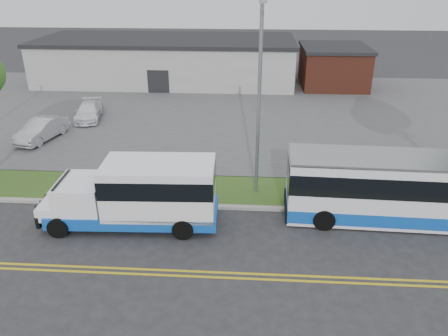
# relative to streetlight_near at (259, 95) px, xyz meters

# --- Properties ---
(ground) EXTENTS (140.00, 140.00, 0.00)m
(ground) POSITION_rel_streetlight_near_xyz_m (-3.00, -2.73, -5.23)
(ground) COLOR #28282B
(ground) RESTS_ON ground
(lane_line_north) EXTENTS (70.00, 0.12, 0.01)m
(lane_line_north) POSITION_rel_streetlight_near_xyz_m (-3.00, -6.58, -5.23)
(lane_line_north) COLOR gold
(lane_line_north) RESTS_ON ground
(lane_line_south) EXTENTS (70.00, 0.12, 0.01)m
(lane_line_south) POSITION_rel_streetlight_near_xyz_m (-3.00, -6.88, -5.23)
(lane_line_south) COLOR gold
(lane_line_south) RESTS_ON ground
(curb) EXTENTS (80.00, 0.30, 0.15)m
(curb) POSITION_rel_streetlight_near_xyz_m (-3.00, -1.63, -5.16)
(curb) COLOR #9E9B93
(curb) RESTS_ON ground
(verge) EXTENTS (80.00, 3.30, 0.10)m
(verge) POSITION_rel_streetlight_near_xyz_m (-3.00, 0.17, -5.18)
(verge) COLOR #344F1A
(verge) RESTS_ON ground
(parking_lot) EXTENTS (80.00, 25.00, 0.10)m
(parking_lot) POSITION_rel_streetlight_near_xyz_m (-3.00, 14.27, -5.18)
(parking_lot) COLOR #4C4C4F
(parking_lot) RESTS_ON ground
(commercial_building) EXTENTS (25.40, 10.40, 4.35)m
(commercial_building) POSITION_rel_streetlight_near_xyz_m (-9.00, 24.27, -3.05)
(commercial_building) COLOR #9E9E99
(commercial_building) RESTS_ON ground
(brick_wing) EXTENTS (6.30, 7.30, 3.90)m
(brick_wing) POSITION_rel_streetlight_near_xyz_m (7.50, 23.27, -3.27)
(brick_wing) COLOR brown
(brick_wing) RESTS_ON ground
(streetlight_near) EXTENTS (0.35, 1.53, 9.50)m
(streetlight_near) POSITION_rel_streetlight_near_xyz_m (0.00, 0.00, 0.00)
(streetlight_near) COLOR gray
(streetlight_near) RESTS_ON verge
(shuttle_bus) EXTENTS (8.02, 2.94, 3.03)m
(shuttle_bus) POSITION_rel_streetlight_near_xyz_m (-5.08, -3.23, -3.61)
(shuttle_bus) COLOR #104FB7
(shuttle_bus) RESTS_ON ground
(transit_bus) EXTENTS (11.37, 3.05, 3.13)m
(transit_bus) POSITION_rel_streetlight_near_xyz_m (7.01, -2.13, -3.65)
(transit_bus) COLOR white
(transit_bus) RESTS_ON ground
(pedestrian) EXTENTS (0.65, 0.44, 1.76)m
(pedestrian) POSITION_rel_streetlight_near_xyz_m (-5.05, -0.83, -4.26)
(pedestrian) COLOR black
(pedestrian) RESTS_ON verge
(parked_car_a) EXTENTS (2.38, 4.51, 1.41)m
(parked_car_a) POSITION_rel_streetlight_near_xyz_m (-14.38, 6.68, -4.43)
(parked_car_a) COLOR #B3B6BB
(parked_car_a) RESTS_ON parking_lot
(parked_car_b) EXTENTS (2.49, 4.50, 1.23)m
(parked_car_b) POSITION_rel_streetlight_near_xyz_m (-12.76, 11.22, -4.52)
(parked_car_b) COLOR white
(parked_car_b) RESTS_ON parking_lot
(grocery_bag_left) EXTENTS (0.32, 0.32, 0.32)m
(grocery_bag_left) POSITION_rel_streetlight_near_xyz_m (-5.35, -1.08, -4.97)
(grocery_bag_left) COLOR white
(grocery_bag_left) RESTS_ON verge
(grocery_bag_right) EXTENTS (0.32, 0.32, 0.32)m
(grocery_bag_right) POSITION_rel_streetlight_near_xyz_m (-4.75, -0.58, -4.97)
(grocery_bag_right) COLOR white
(grocery_bag_right) RESTS_ON verge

